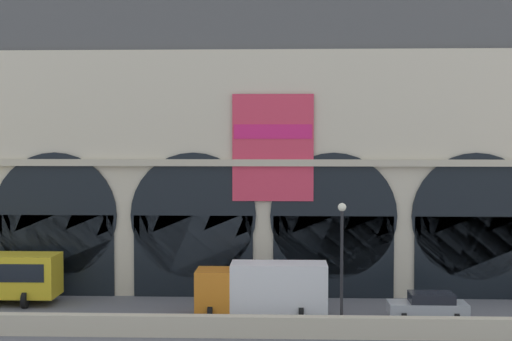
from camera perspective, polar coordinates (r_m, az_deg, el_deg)
name	(u,v)px	position (r m, az deg, el deg)	size (l,w,h in m)	color
ground_plane	(261,315)	(44.16, 0.35, -10.97)	(200.00, 200.00, 0.00)	slate
quay_parapet_wall	(258,326)	(39.50, 0.12, -11.78)	(90.00, 0.70, 1.10)	beige
station_building	(264,148)	(50.16, 0.65, 1.73)	(46.86, 4.87, 19.84)	beige
box_truck_center	(263,287)	(43.47, 0.56, -8.89)	(7.50, 2.91, 3.12)	orange
car_mideast	(428,306)	(44.07, 12.98, -9.99)	(4.40, 2.22, 1.55)	#ADB2B7
street_lamp_quayside	(342,250)	(39.60, 6.54, -6.06)	(0.44, 0.44, 6.90)	black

